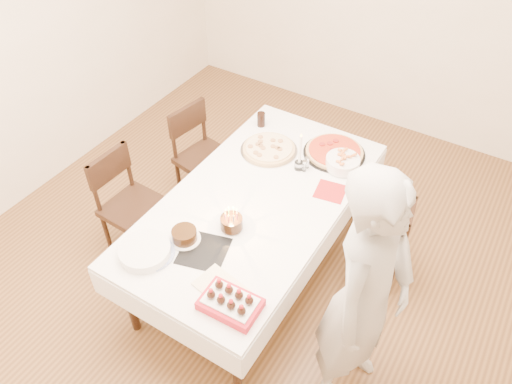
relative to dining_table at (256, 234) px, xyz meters
The scene contains 21 objects.
floor 0.38m from the dining_table, 87.35° to the right, with size 5.00×5.00×0.00m, color brown.
wall_left 2.45m from the dining_table, behind, with size 0.04×5.00×2.70m, color #F4E6CD.
dining_table is the anchor object (origin of this frame).
chair_right_savory 0.93m from the dining_table, 27.03° to the left, with size 0.40×0.40×0.78m, color black, non-canonical shape.
chair_left_savory 0.91m from the dining_table, 150.18° to the left, with size 0.47×0.47×0.92m, color black, non-canonical shape.
chair_left_dessert 0.96m from the dining_table, 159.74° to the right, with size 0.47×0.47×0.93m, color black, non-canonical shape.
person 1.24m from the dining_table, 25.78° to the right, with size 0.66×0.43×1.80m, color beige.
pizza_white 0.68m from the dining_table, 111.22° to the left, with size 0.45×0.45×0.04m, color beige.
pizza_pepperoni 0.89m from the dining_table, 71.60° to the left, with size 0.49×0.49×0.04m, color red.
red_placemat 0.66m from the dining_table, 40.00° to the left, with size 0.21×0.21×0.01m, color #B21E1E.
pasta_bowl 0.85m from the dining_table, 59.59° to the left, with size 0.26×0.26×0.08m, color white.
taper_candle 0.71m from the dining_table, 77.65° to the left, with size 0.07×0.07×0.33m, color white.
shaker_pair 0.64m from the dining_table, 72.20° to the left, with size 0.08×0.08×0.10m, color white, non-canonical shape.
cola_glass 0.99m from the dining_table, 118.99° to the left, with size 0.07×0.07×0.12m, color black.
layer_cake 0.73m from the dining_table, 108.65° to the right, with size 0.21×0.21×0.09m, color #331D0C.
cake_board 0.70m from the dining_table, 93.08° to the right, with size 0.30×0.30×0.01m, color black.
birthday_cake 0.56m from the dining_table, 88.29° to the right, with size 0.15×0.15×0.15m, color #3D2310.
strawberry_box 1.00m from the dining_table, 67.53° to the right, with size 0.34×0.23×0.08m, color #B01421, non-canonical shape.
box_lid 0.88m from the dining_table, 73.57° to the right, with size 0.31×0.20×0.03m, color beige.
plate_stack 0.96m from the dining_table, 112.26° to the right, with size 0.33×0.33×0.07m, color white.
china_plate 0.92m from the dining_table, 111.24° to the right, with size 0.31×0.31×0.01m, color white.
Camera 1 is at (1.34, -2.14, 3.20)m, focal length 35.00 mm.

